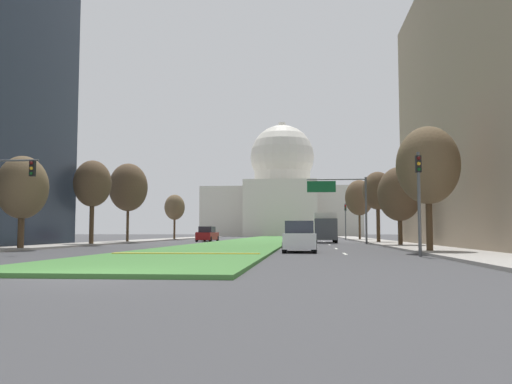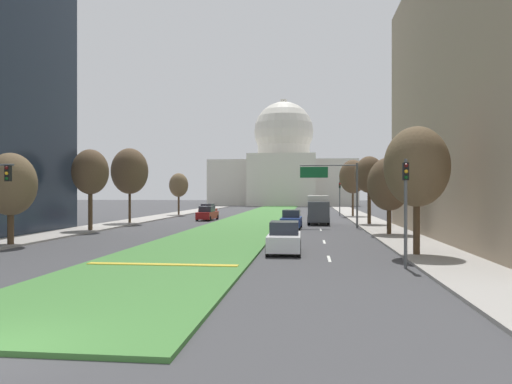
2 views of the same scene
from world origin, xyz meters
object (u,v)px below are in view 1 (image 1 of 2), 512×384
object	(u,v)px
traffic_light_far_right	(346,217)
street_tree_left_far	(128,187)
sedan_very_far	(320,234)
street_tree_right_far	(378,191)
street_tree_left_mid	(92,184)
sedan_distant	(207,235)
street_tree_right_mid	(399,194)
street_tree_left_distant	(175,207)
sedan_far_horizon	(206,234)
street_tree_left_near	(22,188)
sedan_midblock	(299,235)
capitol_building	(282,194)
overhead_guide_sign	(343,196)
street_tree_right_distant	(359,198)
street_tree_right_near	(428,166)
traffic_light_near_right	(419,190)
sedan_lead_stopped	(299,238)
box_truck_delivery	(325,227)

from	to	relation	value
traffic_light_far_right	street_tree_left_far	bearing A→B (deg)	-139.14
sedan_very_far	street_tree_right_far	bearing A→B (deg)	-80.16
street_tree_left_mid	sedan_distant	size ratio (longest dim) A/B	1.57
sedan_distant	sedan_very_far	world-z (taller)	sedan_distant
street_tree_right_mid	street_tree_left_distant	xyz separation A→B (m)	(-26.22, 29.93, 0.36)
traffic_light_far_right	sedan_far_horizon	world-z (taller)	traffic_light_far_right
street_tree_left_distant	street_tree_left_near	bearing A→B (deg)	-90.04
street_tree_left_near	sedan_distant	world-z (taller)	street_tree_left_near
sedan_distant	sedan_very_far	distance (m)	28.16
street_tree_left_distant	sedan_distant	bearing A→B (deg)	-58.24
street_tree_left_far	sedan_midblock	xyz separation A→B (m)	(18.29, -4.44, -5.08)
street_tree_left_distant	sedan_very_far	world-z (taller)	street_tree_left_distant
capitol_building	overhead_guide_sign	world-z (taller)	capitol_building
street_tree_right_distant	sedan_midblock	distance (m)	24.43
street_tree_right_near	street_tree_right_distant	distance (m)	42.23
sedan_midblock	sedan_distant	xyz separation A→B (m)	(-11.10, 12.19, -0.01)
street_tree_right_far	street_tree_left_near	bearing A→B (deg)	-138.32
street_tree_right_distant	sedan_far_horizon	bearing A→B (deg)	-176.27
sedan_distant	street_tree_left_near	bearing A→B (deg)	-102.97
street_tree_left_distant	street_tree_left_mid	bearing A→B (deg)	-90.34
street_tree_left_near	capitol_building	bearing A→B (deg)	82.70
street_tree_right_mid	street_tree_right_distant	xyz separation A→B (m)	(-0.34, 29.30, 1.54)
traffic_light_near_right	sedan_very_far	size ratio (longest dim) A/B	1.14
sedan_lead_stopped	sedan_far_horizon	bearing A→B (deg)	108.36
sedan_far_horizon	sedan_very_far	xyz separation A→B (m)	(15.85, 15.43, -0.10)
street_tree_left_far	sedan_very_far	size ratio (longest dim) A/B	1.87
capitol_building	traffic_light_far_right	world-z (taller)	capitol_building
overhead_guide_sign	sedan_very_far	size ratio (longest dim) A/B	1.43
sedan_distant	sedan_midblock	bearing A→B (deg)	-47.68
sedan_lead_stopped	street_tree_right_mid	bearing A→B (deg)	56.16
overhead_guide_sign	street_tree_left_near	distance (m)	29.18
street_tree_left_mid	sedan_far_horizon	size ratio (longest dim) A/B	1.66
street_tree_right_mid	box_truck_delivery	bearing A→B (deg)	111.76
box_truck_delivery	sedan_distant	bearing A→B (deg)	160.19
capitol_building	traffic_light_near_right	bearing A→B (deg)	-83.76
street_tree_left_near	street_tree_left_mid	bearing A→B (deg)	90.67
capitol_building	street_tree_left_mid	size ratio (longest dim) A/B	5.15
traffic_light_near_right	street_tree_left_distant	size ratio (longest dim) A/B	0.81
sedan_midblock	street_tree_left_distant	bearing A→B (deg)	127.68
street_tree_right_near	sedan_midblock	xyz separation A→B (m)	(-7.72, 19.66, -4.16)
sedan_midblock	sedan_very_far	bearing A→B (deg)	85.48
street_tree_left_near	street_tree_right_near	world-z (taller)	street_tree_right_near
traffic_light_far_right	street_tree_left_distant	xyz separation A→B (m)	(-24.22, -2.53, 1.30)
overhead_guide_sign	street_tree_right_far	xyz separation A→B (m)	(3.92, 4.46, 0.79)
street_tree_right_mid	sedan_lead_stopped	bearing A→B (deg)	-123.84
street_tree_right_far	sedan_midblock	bearing A→B (deg)	-144.79
street_tree_right_distant	capitol_building	bearing A→B (deg)	102.57
capitol_building	sedan_very_far	bearing A→B (deg)	-79.80
street_tree_right_mid	sedan_very_far	distance (m)	43.84
traffic_light_far_right	street_tree_left_distant	distance (m)	24.39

